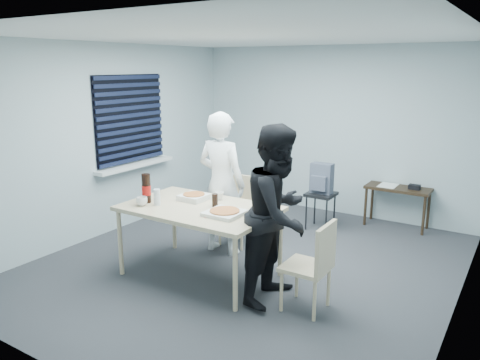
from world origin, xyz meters
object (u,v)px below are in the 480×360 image
Objects in this scene: person_white at (222,183)px; mug_b at (219,196)px; dining_table at (199,212)px; soda_bottle at (146,189)px; person_black at (278,214)px; stool at (321,200)px; chair_right at (315,261)px; backpack at (321,179)px; chair_far at (241,205)px; mug_a at (142,201)px; side_table at (398,192)px.

mug_b is (0.23, -0.37, -0.04)m from person_white.
mug_b is (0.04, 0.34, 0.11)m from dining_table.
person_white is at bearing 65.33° from soda_bottle.
person_black is 2.25m from stool.
chair_right is at bearing -97.90° from person_black.
mug_b is at bearing -90.72° from backpack.
dining_table is 0.35m from mug_b.
chair_far reaches higher than dining_table.
dining_table is 13.39× the size of mug_a.
dining_table reaches higher than side_table.
chair_far is 1.63m from person_black.
chair_right is 2.88m from side_table.
mug_a is at bearing -99.35° from backpack.
chair_right reaches higher than dining_table.
person_black is at bearing -44.58° from chair_far.
chair_far is 7.24× the size of mug_a.
person_black reaches higher than chair_right.
chair_right is at bearing 7.12° from mug_a.
backpack is 2.68m from mug_a.
person_white is at bearing 105.08° from dining_table.
side_table is 3.72m from mug_a.
person_white is at bearing 121.37° from mug_b.
dining_table is at bearing -96.00° from mug_b.
soda_bottle reaches higher than chair_right.
stool is 1.25× the size of backpack.
stool is 5.35× the size of mug_b.
backpack is 3.49× the size of mug_a.
stool is at bearing 74.74° from mug_b.
chair_right is at bearing -37.06° from chair_far.
stool is (0.72, 1.45, -0.46)m from person_white.
mug_b is at bearing 121.37° from person_white.
chair_right reaches higher than stool.
chair_right is 2.38m from stool.
person_white is at bearing -127.64° from side_table.
dining_table is at bearing -117.01° from side_table.
backpack is at bearing 74.63° from mug_b.
mug_a is at bearing -132.80° from mug_b.
chair_far is 0.55m from person_white.
dining_table is 0.93× the size of person_black.
mug_b is at bearing 70.18° from person_black.
mug_b reaches higher than dining_table.
mug_a is (-0.37, -1.01, -0.03)m from person_white.
stool is 2.72m from mug_a.
chair_right is at bearing -90.86° from side_table.
backpack is at bearing 111.40° from chair_right.
dining_table reaches higher than stool.
person_black is at bearing 172.10° from chair_right.
mug_a is at bearing -113.89° from stool.
person_white is at bearing -102.09° from backpack.
chair_far is at bearing 45.42° from person_black.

